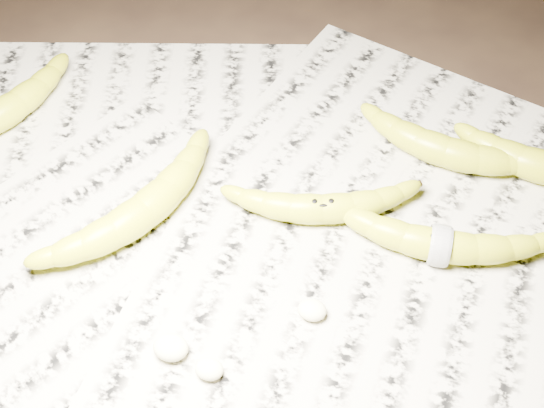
% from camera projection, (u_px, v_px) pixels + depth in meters
% --- Properties ---
extents(ground, '(3.00, 3.00, 0.00)m').
position_uv_depth(ground, '(287.00, 247.00, 0.81)').
color(ground, black).
rests_on(ground, ground).
extents(newspaper_patch, '(0.90, 0.70, 0.01)m').
position_uv_depth(newspaper_patch, '(270.00, 238.00, 0.81)').
color(newspaper_patch, '#ACA693').
rests_on(newspaper_patch, ground).
extents(banana_left_b, '(0.16, 0.22, 0.04)m').
position_uv_depth(banana_left_b, '(143.00, 209.00, 0.80)').
color(banana_left_b, gold).
rests_on(banana_left_b, newspaper_patch).
extents(banana_center, '(0.19, 0.10, 0.03)m').
position_uv_depth(banana_center, '(322.00, 207.00, 0.81)').
color(banana_center, gold).
rests_on(banana_center, newspaper_patch).
extents(banana_taped, '(0.22, 0.07, 0.04)m').
position_uv_depth(banana_taped, '(440.00, 243.00, 0.78)').
color(banana_taped, gold).
rests_on(banana_taped, newspaper_patch).
extents(banana_upper_a, '(0.20, 0.09, 0.04)m').
position_uv_depth(banana_upper_a, '(447.00, 150.00, 0.86)').
color(banana_upper_a, gold).
rests_on(banana_upper_a, newspaper_patch).
extents(measuring_tape, '(0.01, 0.05, 0.05)m').
position_uv_depth(measuring_tape, '(440.00, 243.00, 0.78)').
color(measuring_tape, white).
rests_on(measuring_tape, newspaper_patch).
extents(flesh_chunk_a, '(0.03, 0.03, 0.02)m').
position_uv_depth(flesh_chunk_a, '(170.00, 345.00, 0.71)').
color(flesh_chunk_a, beige).
rests_on(flesh_chunk_a, newspaper_patch).
extents(flesh_chunk_b, '(0.03, 0.02, 0.02)m').
position_uv_depth(flesh_chunk_b, '(209.00, 367.00, 0.70)').
color(flesh_chunk_b, beige).
rests_on(flesh_chunk_b, newspaper_patch).
extents(flesh_chunk_c, '(0.03, 0.02, 0.02)m').
position_uv_depth(flesh_chunk_c, '(312.00, 308.00, 0.74)').
color(flesh_chunk_c, beige).
rests_on(flesh_chunk_c, newspaper_patch).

